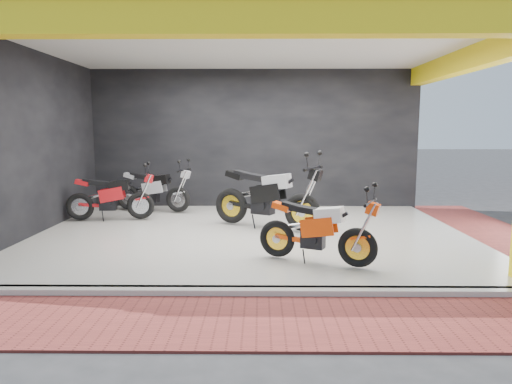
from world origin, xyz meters
The scene contains 14 objects.
ground centered at (0.00, 0.00, 0.00)m, with size 80.00×80.00×0.00m, color #2D2D30.
showroom_floor centered at (0.00, 2.00, 0.05)m, with size 8.00×6.00×0.10m, color white.
showroom_ceiling centered at (0.00, 2.00, 3.60)m, with size 8.40×6.40×0.20m, color beige.
back_wall centered at (0.00, 5.10, 1.75)m, with size 8.20×0.20×3.50m, color black.
left_wall centered at (-4.10, 2.00, 1.75)m, with size 0.20×6.20×3.50m, color black.
header_beam_front centered at (0.00, -1.00, 3.30)m, with size 8.40×0.30×0.40m, color yellow.
header_beam_right centered at (4.00, 2.00, 3.30)m, with size 0.30×6.40×0.40m, color yellow.
floor_kerb centered at (0.00, -1.02, 0.05)m, with size 8.00×0.20×0.10m, color white.
paver_front centered at (0.00, -1.80, 0.01)m, with size 9.00×1.40×0.03m, color maroon.
paver_right centered at (4.80, 2.00, 0.01)m, with size 1.40×7.00×0.03m, color maroon.
moto_hero centered at (1.54, -0.21, 0.67)m, with size 1.88×0.70×1.15m, color #FF480A, non-canonical shape.
moto_row_a centered at (0.97, 2.03, 0.84)m, with size 2.42×0.89×1.48m, color black, non-canonical shape.
moto_row_b centered at (-2.40, 3.19, 0.69)m, with size 1.94×0.72×1.19m, color red, non-canonical shape.
moto_row_d centered at (-1.74, 4.02, 0.70)m, with size 1.98×0.73×1.21m, color #ACAEB4, non-canonical shape.
Camera 1 is at (0.18, -6.43, 2.05)m, focal length 32.00 mm.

